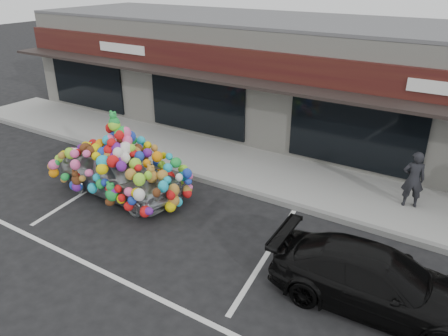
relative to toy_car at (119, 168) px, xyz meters
The scene contains 10 objects.
ground 2.41m from the toy_car, 14.58° to the right, with size 90.00×90.00×0.00m, color black.
shop_building 8.28m from the toy_car, 74.48° to the left, with size 24.00×7.20×4.31m.
sidewalk 4.14m from the toy_car, 57.49° to the left, with size 26.00×3.00×0.15m, color #9B9B96.
kerb 3.01m from the toy_car, 41.45° to the left, with size 26.00×0.18×0.16m, color slate.
parking_stripe_left 1.36m from the toy_car, 160.01° to the right, with size 0.12×4.40×0.01m, color silver.
parking_stripe_mid 5.07m from the toy_car, ahead, with size 0.12×4.40×0.01m, color silver.
lane_line 5.14m from the toy_car, 34.42° to the right, with size 14.00×0.12×0.01m, color silver.
toy_car is the anchor object (origin of this frame).
black_sedan 7.54m from the toy_car, ahead, with size 4.10×1.67×1.19m, color black.
pedestrian_a 8.08m from the toy_car, 25.90° to the left, with size 0.58×0.38×1.58m, color black.
Camera 1 is at (6.48, -7.35, 6.03)m, focal length 35.00 mm.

